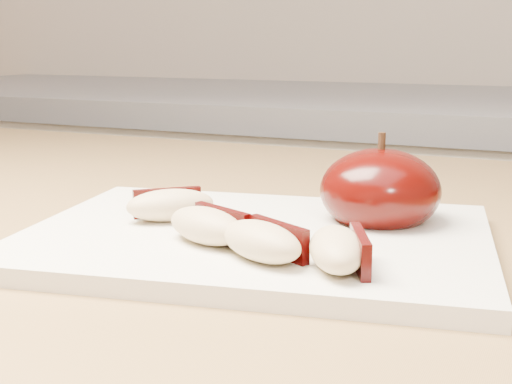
% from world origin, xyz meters
% --- Properties ---
extents(back_cabinet, '(2.40, 0.62, 0.94)m').
position_xyz_m(back_cabinet, '(0.00, 1.20, 0.47)').
color(back_cabinet, silver).
rests_on(back_cabinet, ground).
extents(cutting_board, '(0.32, 0.26, 0.01)m').
position_xyz_m(cutting_board, '(-0.03, 0.40, 0.91)').
color(cutting_board, silver).
rests_on(cutting_board, island_counter).
extents(apple_half, '(0.09, 0.09, 0.07)m').
position_xyz_m(apple_half, '(0.03, 0.46, 0.93)').
color(apple_half, black).
rests_on(apple_half, cutting_board).
extents(apple_wedge_a, '(0.06, 0.06, 0.02)m').
position_xyz_m(apple_wedge_a, '(-0.10, 0.40, 0.92)').
color(apple_wedge_a, tan).
rests_on(apple_wedge_a, cutting_board).
extents(apple_wedge_b, '(0.07, 0.05, 0.02)m').
position_xyz_m(apple_wedge_b, '(-0.05, 0.37, 0.92)').
color(apple_wedge_b, tan).
rests_on(apple_wedge_b, cutting_board).
extents(apple_wedge_c, '(0.07, 0.05, 0.02)m').
position_xyz_m(apple_wedge_c, '(-0.01, 0.35, 0.92)').
color(apple_wedge_c, tan).
rests_on(apple_wedge_c, cutting_board).
extents(apple_wedge_d, '(0.05, 0.07, 0.02)m').
position_xyz_m(apple_wedge_d, '(0.04, 0.35, 0.92)').
color(apple_wedge_d, tan).
rests_on(apple_wedge_d, cutting_board).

